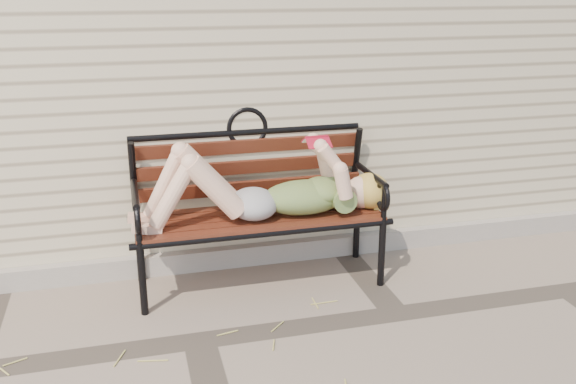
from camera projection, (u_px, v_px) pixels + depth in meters
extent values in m
plane|color=gray|center=(200.00, 341.00, 3.77)|extent=(80.00, 80.00, 0.00)
cube|color=beige|center=(152.00, 36.00, 6.04)|extent=(8.00, 4.00, 3.00)
cube|color=#A29B93|center=(182.00, 262.00, 4.63)|extent=(8.00, 0.10, 0.15)
cylinder|color=black|center=(142.00, 279.00, 3.99)|extent=(0.05, 0.05, 0.49)
cylinder|color=black|center=(139.00, 249.00, 4.44)|extent=(0.05, 0.05, 0.49)
cylinder|color=black|center=(382.00, 252.00, 4.37)|extent=(0.05, 0.05, 0.49)
cylinder|color=black|center=(357.00, 227.00, 4.82)|extent=(0.05, 0.05, 0.49)
cube|color=#5E2B18|center=(259.00, 217.00, 4.33)|extent=(1.64, 0.53, 0.03)
cylinder|color=black|center=(267.00, 234.00, 4.11)|extent=(1.73, 0.04, 0.04)
cylinder|color=black|center=(252.00, 209.00, 4.56)|extent=(1.73, 0.04, 0.04)
torus|color=black|center=(247.00, 128.00, 4.49)|extent=(0.30, 0.04, 0.30)
ellipsoid|color=#0A3E4C|center=(304.00, 197.00, 4.33)|extent=(0.58, 0.34, 0.23)
ellipsoid|color=#0A3E4C|center=(322.00, 190.00, 4.35)|extent=(0.28, 0.32, 0.17)
ellipsoid|color=#A1A1A6|center=(254.00, 204.00, 4.25)|extent=(0.32, 0.37, 0.21)
sphere|color=beige|center=(362.00, 192.00, 4.43)|extent=(0.24, 0.24, 0.24)
ellipsoid|color=gold|center=(370.00, 191.00, 4.44)|extent=(0.27, 0.27, 0.25)
cube|color=maroon|center=(317.00, 137.00, 4.22)|extent=(0.15, 0.02, 0.02)
cube|color=white|center=(319.00, 143.00, 4.19)|extent=(0.15, 0.09, 0.05)
cube|color=white|center=(315.00, 140.00, 4.27)|extent=(0.15, 0.09, 0.05)
cube|color=maroon|center=(319.00, 143.00, 4.18)|extent=(0.16, 0.10, 0.06)
cube|color=maroon|center=(315.00, 139.00, 4.27)|extent=(0.16, 0.10, 0.06)
cylinder|color=tan|center=(315.00, 340.00, 3.76)|extent=(0.09, 0.14, 0.01)
cylinder|color=tan|center=(391.00, 377.00, 3.41)|extent=(0.12, 0.05, 0.01)
cylinder|color=tan|center=(203.00, 360.00, 3.56)|extent=(0.11, 0.02, 0.01)
cylinder|color=tan|center=(202.00, 380.00, 3.39)|extent=(0.16, 0.04, 0.01)
cylinder|color=tan|center=(131.00, 325.00, 3.92)|extent=(0.12, 0.07, 0.01)
cylinder|color=tan|center=(274.00, 344.00, 3.72)|extent=(0.13, 0.16, 0.01)
cylinder|color=tan|center=(108.00, 342.00, 3.74)|extent=(0.14, 0.11, 0.01)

